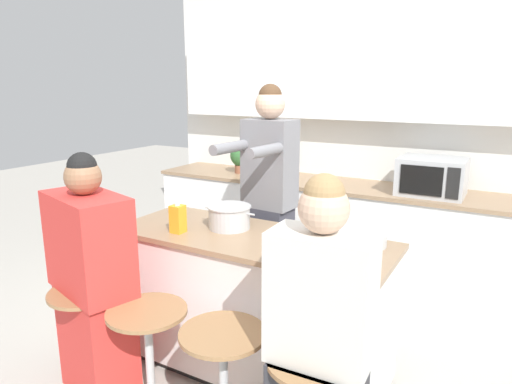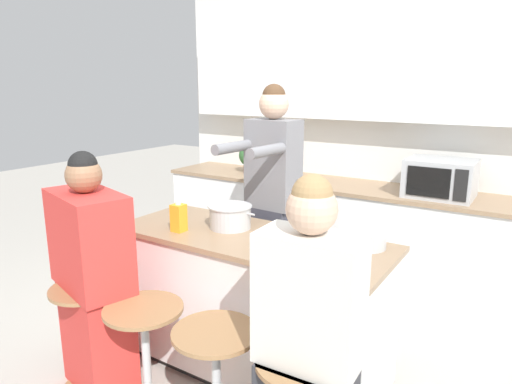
{
  "view_description": "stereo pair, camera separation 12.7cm",
  "coord_description": "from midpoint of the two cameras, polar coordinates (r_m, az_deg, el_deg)",
  "views": [
    {
      "loc": [
        1.29,
        -2.18,
        1.74
      ],
      "look_at": [
        0.0,
        0.06,
        1.13
      ],
      "focal_mm": 32.0,
      "sensor_mm": 36.0,
      "label": 1
    },
    {
      "loc": [
        1.4,
        -2.11,
        1.74
      ],
      "look_at": [
        0.0,
        0.06,
        1.13
      ],
      "focal_mm": 32.0,
      "sensor_mm": 36.0,
      "label": 2
    }
  ],
  "objects": [
    {
      "name": "wall_back",
      "position": [
        4.09,
        10.86,
        10.24
      ],
      "size": [
        3.61,
        0.22,
        2.7
      ],
      "color": "silver",
      "rests_on": "ground_plane"
    },
    {
      "name": "back_counter",
      "position": [
        4.02,
        8.85,
        -5.38
      ],
      "size": [
        3.35,
        0.6,
        0.93
      ],
      "color": "white",
      "rests_on": "ground_plane"
    },
    {
      "name": "person_wrapped_blanket",
      "position": [
        2.73,
        -21.02,
        -11.13
      ],
      "size": [
        0.59,
        0.42,
        1.41
      ],
      "rotation": [
        0.0,
        0.0,
        -0.28
      ],
      "color": "red",
      "rests_on": "ground_plane"
    },
    {
      "name": "bar_stool_center_left",
      "position": [
        2.56,
        -14.64,
        -19.47
      ],
      "size": [
        0.41,
        0.41,
        0.64
      ],
      "color": "#997047",
      "rests_on": "ground_plane"
    },
    {
      "name": "fruit_bowl",
      "position": [
        2.57,
        12.35,
        -5.75
      ],
      "size": [
        0.21,
        0.21,
        0.07
      ],
      "color": "#B7BABC",
      "rests_on": "kitchen_island"
    },
    {
      "name": "kitchen_island",
      "position": [
        2.84,
        -1.99,
        -13.83
      ],
      "size": [
        1.67,
        0.65,
        0.88
      ],
      "color": "black",
      "rests_on": "ground_plane"
    },
    {
      "name": "potted_plant",
      "position": [
        4.29,
        -2.69,
        4.4
      ],
      "size": [
        0.21,
        0.21,
        0.27
      ],
      "color": "#93563D",
      "rests_on": "back_counter"
    },
    {
      "name": "person_cooking",
      "position": [
        3.19,
        0.47,
        -2.25
      ],
      "size": [
        0.38,
        0.58,
        1.75
      ],
      "rotation": [
        0.0,
        0.0,
        -0.07
      ],
      "color": "#383842",
      "rests_on": "ground_plane"
    },
    {
      "name": "cooking_pot",
      "position": [
        2.8,
        -4.65,
        -3.12
      ],
      "size": [
        0.35,
        0.27,
        0.14
      ],
      "color": "#B7BABC",
      "rests_on": "kitchen_island"
    },
    {
      "name": "juice_carton",
      "position": [
        2.76,
        -11.06,
        -3.3
      ],
      "size": [
        0.07,
        0.07,
        0.18
      ],
      "color": "gold",
      "rests_on": "kitchen_island"
    },
    {
      "name": "ground_plane",
      "position": [
        3.07,
        -1.92,
        -21.28
      ],
      "size": [
        16.0,
        16.0,
        0.0
      ],
      "primitive_type": "plane",
      "color": "#B2ADA3"
    },
    {
      "name": "coffee_cup_near",
      "position": [
        2.34,
        5.7,
        -7.11
      ],
      "size": [
        0.1,
        0.07,
        0.09
      ],
      "color": "#DB4C51",
      "rests_on": "kitchen_island"
    },
    {
      "name": "bar_stool_leftmost",
      "position": [
        2.86,
        -21.3,
        -16.34
      ],
      "size": [
        0.41,
        0.41,
        0.64
      ],
      "color": "#997047",
      "rests_on": "ground_plane"
    },
    {
      "name": "microwave",
      "position": [
        3.65,
        20.22,
        1.84
      ],
      "size": [
        0.48,
        0.4,
        0.28
      ],
      "color": "#B2B5B7",
      "rests_on": "back_counter"
    },
    {
      "name": "bar_stool_center_right",
      "position": [
        2.33,
        -5.76,
        -22.76
      ],
      "size": [
        0.41,
        0.41,
        0.64
      ],
      "color": "#997047",
      "rests_on": "ground_plane"
    },
    {
      "name": "person_seated_near",
      "position": [
        1.99,
        5.88,
        -20.08
      ],
      "size": [
        0.42,
        0.28,
        1.42
      ],
      "rotation": [
        0.0,
        0.0,
        0.04
      ],
      "color": "#333338",
      "rests_on": "ground_plane"
    }
  ]
}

